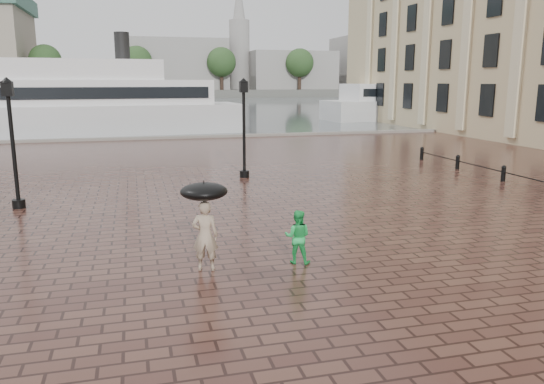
# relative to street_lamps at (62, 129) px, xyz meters

# --- Properties ---
(ground) EXTENTS (300.00, 300.00, 0.00)m
(ground) POSITION_rel_street_lamps_xyz_m (5.00, -15.33, -2.33)
(ground) COLOR #3B201A
(ground) RESTS_ON ground
(harbour_water) EXTENTS (240.00, 240.00, 0.00)m
(harbour_water) POSITION_rel_street_lamps_xyz_m (5.00, 76.67, -2.33)
(harbour_water) COLOR #475057
(harbour_water) RESTS_ON ground
(quay_edge) EXTENTS (80.00, 0.60, 0.30)m
(quay_edge) POSITION_rel_street_lamps_xyz_m (5.00, 16.67, -2.33)
(quay_edge) COLOR slate
(quay_edge) RESTS_ON ground
(far_shore) EXTENTS (300.00, 60.00, 2.00)m
(far_shore) POSITION_rel_street_lamps_xyz_m (5.00, 144.67, -1.33)
(far_shore) COLOR #4C4C47
(far_shore) RESTS_ON ground
(distant_skyline) EXTENTS (102.50, 22.00, 33.00)m
(distant_skyline) POSITION_rel_street_lamps_xyz_m (53.14, 134.67, 7.13)
(distant_skyline) COLOR gray
(distant_skyline) RESTS_ON ground
(far_trees) EXTENTS (188.00, 8.00, 13.50)m
(far_trees) POSITION_rel_street_lamps_xyz_m (5.00, 122.67, 7.09)
(far_trees) COLOR #2D2119
(far_trees) RESTS_ON ground
(street_lamps) EXTENTS (15.44, 12.44, 4.40)m
(street_lamps) POSITION_rel_street_lamps_xyz_m (0.00, 0.00, 0.00)
(street_lamps) COLOR black
(street_lamps) RESTS_ON ground
(adult_pedestrian) EXTENTS (0.70, 0.55, 1.69)m
(adult_pedestrian) POSITION_rel_street_lamps_xyz_m (4.57, -13.31, -1.48)
(adult_pedestrian) COLOR tan
(adult_pedestrian) RESTS_ON ground
(child_pedestrian) EXTENTS (0.80, 0.73, 1.34)m
(child_pedestrian) POSITION_rel_street_lamps_xyz_m (6.82, -13.38, -1.66)
(child_pedestrian) COLOR green
(child_pedestrian) RESTS_ON ground
(ferry_near) EXTENTS (25.95, 7.94, 8.39)m
(ferry_near) POSITION_rel_street_lamps_xyz_m (-0.51, 21.90, 0.20)
(ferry_near) COLOR silver
(ferry_near) RESTS_ON ground
(ferry_far) EXTENTS (23.69, 7.57, 7.64)m
(ferry_far) POSITION_rel_street_lamps_xyz_m (35.92, 31.52, -0.03)
(ferry_far) COLOR silver
(ferry_far) RESTS_ON ground
(umbrella) EXTENTS (1.10, 1.10, 1.14)m
(umbrella) POSITION_rel_street_lamps_xyz_m (4.57, -13.31, -0.42)
(umbrella) COLOR black
(umbrella) RESTS_ON ground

